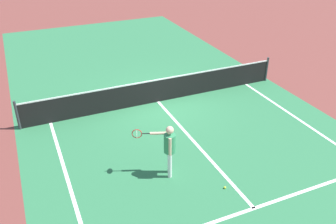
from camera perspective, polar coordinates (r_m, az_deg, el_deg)
ground_plane at (r=14.30m, az=-1.57°, el=1.63°), size 60.00×60.00×0.00m
court_surface_inbounds at (r=14.30m, az=-1.57°, el=1.64°), size 10.62×24.40×0.00m
line_service_near at (r=9.72m, az=13.33°, el=-14.47°), size 8.22×0.10×0.01m
line_center_service at (r=11.80m, az=4.34°, el=-4.90°), size 0.10×6.40×0.01m
net at (r=14.08m, az=-1.59°, el=3.41°), size 10.33×0.09×1.07m
player_near at (r=9.91m, az=0.10°, el=-5.29°), size 1.06×0.79×1.59m
tennis_ball_mid_court at (r=10.13m, az=8.90°, el=-11.61°), size 0.07×0.07×0.07m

